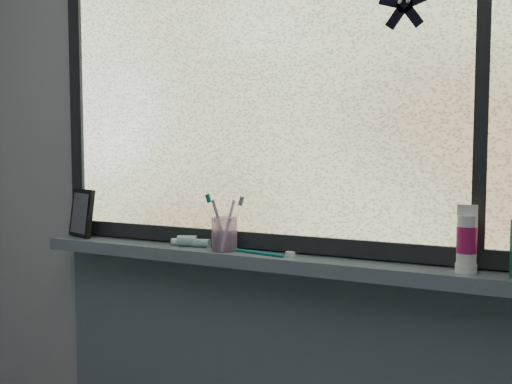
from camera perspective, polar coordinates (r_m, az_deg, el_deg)
name	(u,v)px	position (r m, az deg, el deg)	size (l,w,h in m)	color
wall_back	(274,176)	(1.77, 1.83, 1.58)	(3.00, 0.01, 2.50)	#9EA3A8
windowsill	(264,260)	(1.73, 0.76, -6.80)	(1.62, 0.14, 0.04)	slate
window_pane	(271,84)	(1.76, 1.53, 10.70)	(1.50, 0.01, 1.00)	silver
frame_bottom	(270,241)	(1.77, 1.45, -4.95)	(1.60, 0.03, 0.05)	black
frame_left	(78,95)	(2.20, -17.37, 9.21)	(0.05, 0.03, 1.10)	black
frame_mullion	(483,72)	(1.60, 21.74, 11.06)	(0.04, 0.03, 1.00)	black
starfish_sticker	(405,5)	(1.65, 14.64, 17.67)	(0.15, 0.02, 0.15)	black
vanity_mirror	(82,213)	(2.14, -17.02, -2.01)	(0.14, 0.07, 0.17)	black
toothpaste_tube	(193,241)	(1.86, -6.36, -4.92)	(0.20, 0.04, 0.04)	silver
toothbrush_cup	(224,234)	(1.77, -3.18, -4.22)	(0.08, 0.08, 0.10)	#D1ABE2
toothbrush_lying	(259,252)	(1.71, 0.31, -6.02)	(0.21, 0.02, 0.01)	#0C7473
cream_tube	(467,237)	(1.54, 20.33, -4.20)	(0.05, 0.05, 0.12)	silver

